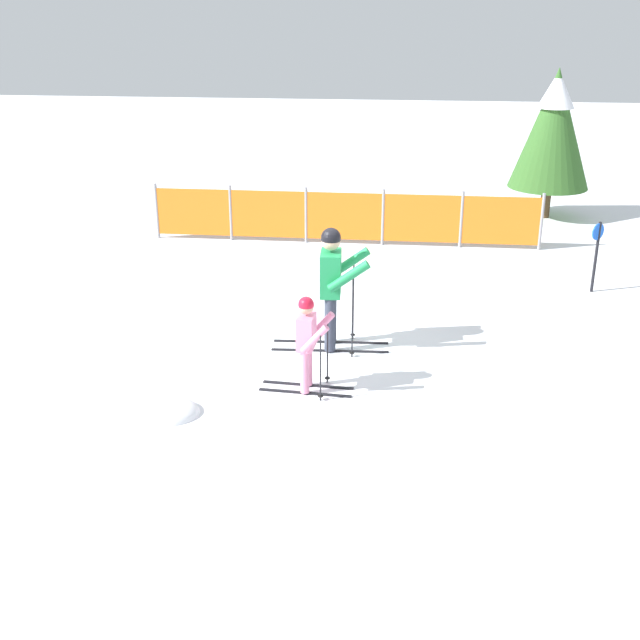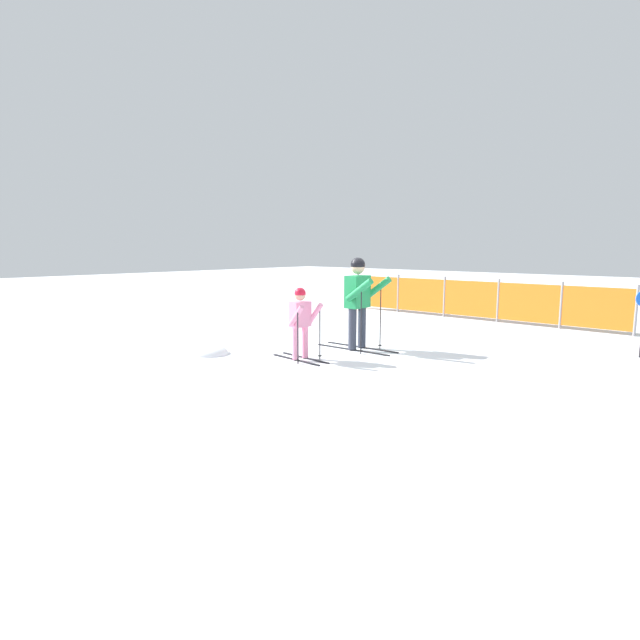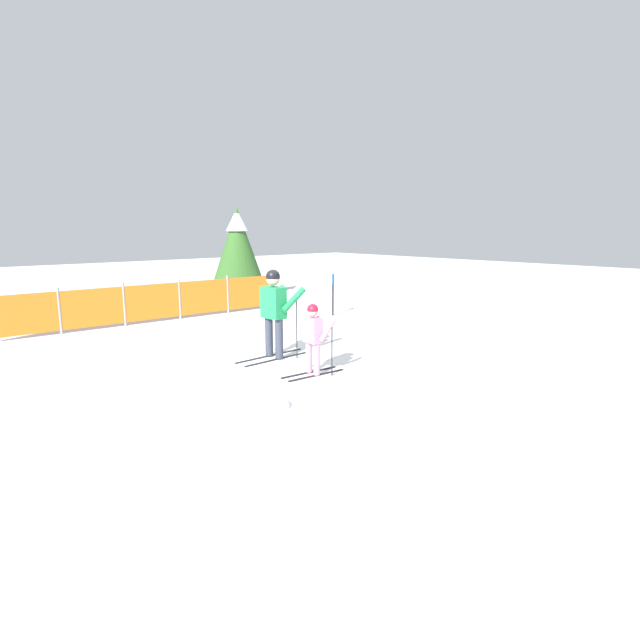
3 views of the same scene
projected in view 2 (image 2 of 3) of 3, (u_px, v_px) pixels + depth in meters
ground_plane at (356, 347)px, 9.72m from camera, size 60.00×60.00×0.00m
skier_adult at (359, 295)px, 9.32m from camera, size 1.65×0.75×1.73m
skier_child at (301, 318)px, 8.49m from camera, size 1.18×0.57×1.24m
safety_fence at (470, 299)px, 13.34m from camera, size 7.72×0.09×1.12m
snow_mound at (208, 353)px, 9.09m from camera, size 0.83×0.70×0.33m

